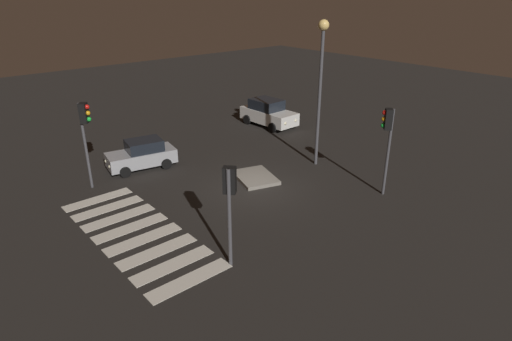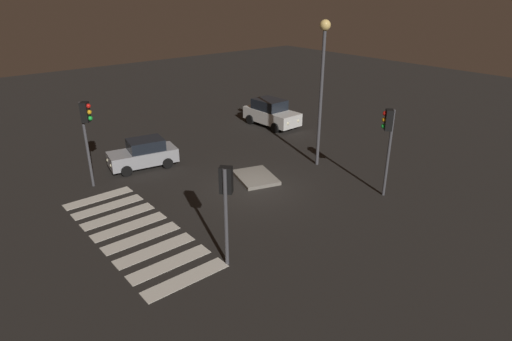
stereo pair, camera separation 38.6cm
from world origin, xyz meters
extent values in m
plane|color=black|center=(0.00, 0.00, 0.00)|extent=(80.00, 80.00, 0.00)
cube|color=gray|center=(-0.94, 0.76, 0.09)|extent=(2.88, 2.47, 0.18)
cube|color=silver|center=(-7.44, 7.63, 0.74)|extent=(4.35, 1.97, 0.88)
cube|color=black|center=(-7.70, 7.63, 1.54)|extent=(2.25, 1.74, 0.71)
cylinder|color=black|center=(-6.14, 8.58, 0.35)|extent=(0.70, 0.27, 0.69)
cylinder|color=black|center=(-6.08, 6.77, 0.35)|extent=(0.70, 0.27, 0.69)
cylinder|color=black|center=(-8.80, 8.50, 0.35)|extent=(0.70, 0.27, 0.69)
cylinder|color=black|center=(-8.74, 6.69, 0.35)|extent=(0.70, 0.27, 0.69)
sphere|color=#F2EABF|center=(-5.35, 8.20, 0.74)|extent=(0.23, 0.23, 0.23)
sphere|color=#F2EABF|center=(-5.32, 7.19, 0.74)|extent=(0.23, 0.23, 0.23)
cube|color=#9EA0A5|center=(-6.17, -3.07, 0.63)|extent=(2.21, 3.89, 0.75)
cube|color=black|center=(-6.13, -2.85, 1.31)|extent=(1.75, 2.11, 0.61)
cylinder|color=black|center=(-5.61, -4.33, 0.29)|extent=(0.32, 0.62, 0.59)
cylinder|color=black|center=(-7.13, -4.05, 0.29)|extent=(0.32, 0.62, 0.59)
cylinder|color=black|center=(-5.20, -2.09, 0.29)|extent=(0.32, 0.62, 0.59)
cylinder|color=black|center=(-6.72, -1.81, 0.29)|extent=(0.32, 0.62, 0.59)
sphere|color=#F2EABF|center=(-6.07, -4.91, 0.63)|extent=(0.20, 0.20, 0.20)
sphere|color=#F2EABF|center=(-6.92, -4.76, 0.63)|extent=(0.20, 0.20, 0.20)
cylinder|color=#47474C|center=(4.48, 4.34, 2.13)|extent=(0.14, 0.14, 4.27)
cube|color=black|center=(4.35, 4.21, 3.79)|extent=(0.54, 0.54, 0.96)
sphere|color=red|center=(4.21, 4.07, 4.09)|extent=(0.22, 0.22, 0.22)
sphere|color=orange|center=(4.21, 4.07, 3.79)|extent=(0.22, 0.22, 0.22)
sphere|color=green|center=(4.21, 4.07, 3.49)|extent=(0.22, 0.22, 0.22)
cylinder|color=#47474C|center=(-5.55, -6.16, 2.18)|extent=(0.14, 0.14, 4.35)
cube|color=black|center=(-5.43, -6.03, 3.87)|extent=(0.54, 0.53, 0.96)
sphere|color=red|center=(-5.30, -5.88, 4.17)|extent=(0.22, 0.22, 0.22)
sphere|color=orange|center=(-5.30, -5.88, 3.87)|extent=(0.22, 0.22, 0.22)
sphere|color=green|center=(-5.30, -5.88, 3.57)|extent=(0.22, 0.22, 0.22)
cylinder|color=#47474C|center=(4.21, -4.84, 1.89)|extent=(0.14, 0.14, 3.78)
cube|color=black|center=(4.09, -4.71, 3.30)|extent=(0.54, 0.53, 0.96)
sphere|color=red|center=(3.96, -4.56, 3.60)|extent=(0.22, 0.22, 0.22)
sphere|color=orange|center=(3.96, -4.56, 3.30)|extent=(0.22, 0.22, 0.22)
sphere|color=green|center=(3.96, -4.56, 3.00)|extent=(0.22, 0.22, 0.22)
cylinder|color=#47474C|center=(-0.28, 4.74, 3.69)|extent=(0.18, 0.18, 7.38)
sphere|color=#F9D172|center=(-0.28, 4.74, 7.56)|extent=(0.56, 0.56, 0.56)
cube|color=silver|center=(-4.02, -6.49, 0.01)|extent=(0.70, 3.20, 0.02)
cube|color=silver|center=(-2.87, -6.49, 0.01)|extent=(0.70, 3.20, 0.02)
cube|color=silver|center=(-1.72, -6.49, 0.01)|extent=(0.70, 3.20, 0.02)
cube|color=silver|center=(-0.57, -6.49, 0.01)|extent=(0.70, 3.20, 0.02)
cube|color=silver|center=(0.58, -6.49, 0.01)|extent=(0.70, 3.20, 0.02)
cube|color=silver|center=(1.73, -6.49, 0.01)|extent=(0.70, 3.20, 0.02)
cube|color=silver|center=(2.88, -6.49, 0.01)|extent=(0.70, 3.20, 0.02)
cube|color=silver|center=(4.02, -6.49, 0.01)|extent=(0.70, 3.20, 0.02)
camera|label=1|loc=(14.73, -12.68, 9.38)|focal=30.15mm
camera|label=2|loc=(14.98, -12.39, 9.38)|focal=30.15mm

